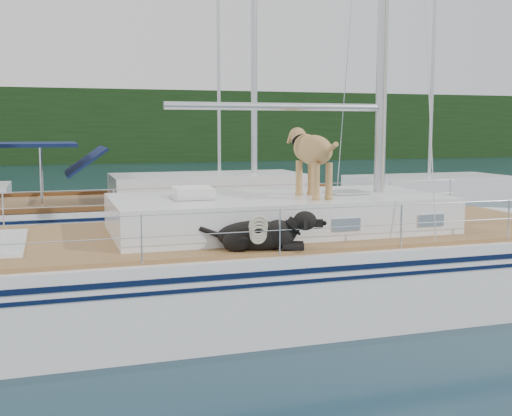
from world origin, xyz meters
name	(u,v)px	position (x,y,z in m)	size (l,w,h in m)	color
ground	(230,311)	(0.00, 0.00, 0.00)	(120.00, 120.00, 0.00)	black
tree_line	(82,126)	(0.00, 45.00, 3.00)	(90.00, 3.00, 6.00)	black
shore_bank	(82,155)	(0.00, 46.20, 0.60)	(92.00, 1.00, 1.20)	#595147
main_sailboat	(236,268)	(0.10, -0.01, 0.69)	(12.00, 3.80, 14.01)	white
neighbor_sailboat	(167,219)	(0.08, 6.16, 0.63)	(11.00, 3.50, 13.30)	white
bg_boat_center	(219,187)	(4.00, 16.00, 0.45)	(7.20, 3.00, 11.65)	white
bg_boat_east	(429,188)	(12.00, 13.00, 0.46)	(6.40, 3.00, 11.65)	white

